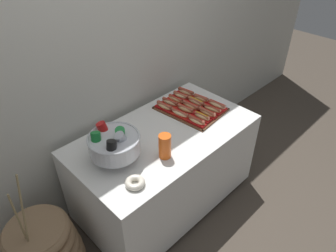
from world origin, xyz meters
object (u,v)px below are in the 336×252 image
Objects in this scene: hot_dog_1 at (202,117)px; hot_dog_14 at (186,92)px; hot_dog_2 at (207,113)px; hot_dog_7 at (191,106)px; hot_dog_10 at (165,106)px; hot_dog_13 at (181,96)px; hot_dog_3 at (212,109)px; hot_dog_4 at (217,105)px; hot_dog_8 at (196,102)px; buffet_table at (165,166)px; hot_dog_5 at (180,114)px; hot_dog_6 at (186,109)px; hot_dog_11 at (170,103)px; floor_vase at (44,252)px; cup_stack at (165,146)px; hot_dog_9 at (201,99)px; hot_dog_0 at (197,121)px; hot_dog_12 at (176,99)px; serving_tray at (191,109)px; punch_bowl at (114,144)px; donut at (135,183)px.

hot_dog_1 is 0.87× the size of hot_dog_14.
hot_dog_7 is at bearing 95.67° from hot_dog_2.
hot_dog_10 is 1.08× the size of hot_dog_13.
hot_dog_2 reaches higher than hot_dog_3.
hot_dog_8 is at bearing 120.12° from hot_dog_4.
hot_dog_5 is (0.24, 0.06, 0.39)m from buffet_table.
hot_dog_10 is (-0.09, 0.16, -0.00)m from hot_dog_6.
hot_dog_5 is 0.08m from hot_dog_6.
hot_dog_7 is at bearing 137.95° from hot_dog_4.
hot_dog_2 is at bearing -174.33° from hot_dog_4.
floor_vase is at bearing -174.01° from hot_dog_11.
hot_dog_10 is (-0.11, 0.32, 0.00)m from hot_dog_1.
hot_dog_1 is 0.52m from cup_stack.
hot_dog_1 is 0.96× the size of hot_dog_9.
hot_dog_0 is 0.18m from hot_dog_6.
hot_dog_14 is at bearing 95.67° from hot_dog_4.
hot_dog_8 and hot_dog_11 have the same top height.
hot_dog_5 reaches higher than hot_dog_12.
hot_dog_6 reaches higher than serving_tray.
floor_vase reaches higher than buffet_table.
hot_dog_10 reaches higher than hot_dog_1.
hot_dog_5 is 0.17m from hot_dog_10.
hot_dog_0 is at bearing -126.60° from serving_tray.
hot_dog_10 reaches higher than hot_dog_5.
hot_dog_10 is at bearing 156.86° from hot_dog_9.
punch_bowl is (-0.70, 0.13, 0.10)m from hot_dog_0.
hot_dog_2 is at bearing 5.67° from hot_dog_0.
hot_dog_8 is 0.17m from hot_dog_13.
hot_dog_12 is at bearing 29.46° from donut.
hot_dog_10 is 0.49× the size of punch_bowl.
serving_tray is 0.23m from hot_dog_4.
hot_dog_2 reaches higher than hot_dog_1.
hot_dog_6 reaches higher than hot_dog_12.
floor_vase reaches higher than punch_bowl.
hot_dog_5 is (-0.17, 0.15, -0.00)m from hot_dog_2.
hot_dog_6 is (0.31, 0.07, 0.39)m from buffet_table.
floor_vase reaches higher than cup_stack.
cup_stack is at bearing -138.37° from hot_dog_11.
hot_dog_4 is (0.55, -0.07, 0.39)m from buffet_table.
hot_dog_12 is (-0.02, 0.16, 0.03)m from serving_tray.
hot_dog_7 is 0.22m from hot_dog_10.
floor_vase is 6.25× the size of hot_dog_0.
hot_dog_4 reaches higher than hot_dog_1.
punch_bowl is at bearing 170.83° from hot_dog_1.
buffet_table is 8.64× the size of hot_dog_11.
cup_stack reaches higher than hot_dog_10.
hot_dog_8 is at bearing 5.67° from serving_tray.
hot_dog_8 is (-0.09, 0.16, 0.00)m from hot_dog_4.
hot_dog_13 is 1.07m from donut.
hot_dog_0 is 0.91× the size of hot_dog_14.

